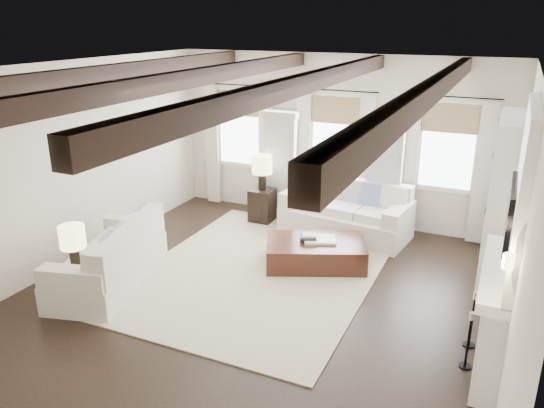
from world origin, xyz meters
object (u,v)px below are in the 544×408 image
at_px(sofa_back, 347,212).
at_px(sofa_left, 113,260).
at_px(ottoman, 315,253).
at_px(side_table_back, 262,205).
at_px(side_table_front, 79,284).

relative_size(sofa_back, sofa_left, 1.02).
xyz_separation_m(sofa_left, ottoman, (2.55, 1.85, -0.18)).
bearing_deg(ottoman, side_table_back, 115.76).
bearing_deg(sofa_back, side_table_front, -123.74).
height_order(sofa_left, ottoman, sofa_left).
bearing_deg(side_table_front, sofa_back, 56.26).
height_order(sofa_back, side_table_back, sofa_back).
xyz_separation_m(sofa_left, side_table_back, (0.93, 3.26, -0.05)).
height_order(ottoman, side_table_back, side_table_back).
bearing_deg(sofa_left, sofa_back, 52.31).
height_order(side_table_front, side_table_back, side_table_back).
xyz_separation_m(ottoman, side_table_front, (-2.63, -2.49, 0.06)).
relative_size(ottoman, side_table_back, 2.37).
distance_m(sofa_left, side_table_back, 3.39).
xyz_separation_m(sofa_left, side_table_front, (-0.08, -0.64, -0.11)).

